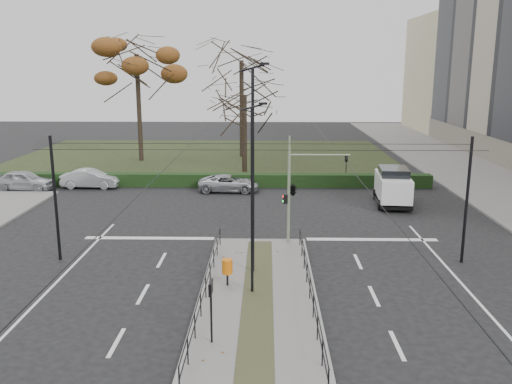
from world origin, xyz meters
TOP-DOWN VIEW (x-y plane):
  - ground at (0.00, 0.00)m, footprint 140.00×140.00m
  - median_island at (0.00, -2.50)m, footprint 4.40×15.00m
  - sidewalk_east at (18.00, 22.00)m, footprint 8.00×90.00m
  - park at (-6.00, 32.00)m, footprint 38.00×26.00m
  - hedge at (-6.00, 18.60)m, footprint 38.00×1.00m
  - median_railing at (0.00, -2.60)m, footprint 4.14×13.24m
  - catenary at (0.00, 1.62)m, footprint 20.00×34.00m
  - traffic_light at (1.76, 4.50)m, footprint 3.38×1.91m
  - litter_bin at (-1.29, -1.33)m, footprint 0.44×0.44m
  - info_panel at (-1.47, -6.16)m, footprint 0.12×0.56m
  - streetlamp_median_near at (-0.22, -1.99)m, footprint 0.64×0.13m
  - streetlamp_median_far at (-0.25, 0.32)m, footprint 0.76×0.16m
  - parked_car_first at (-17.90, 16.89)m, footprint 4.57×2.03m
  - parked_car_second at (-13.19, 17.88)m, footprint 4.37×1.60m
  - parked_car_fourth at (-2.49, 16.84)m, footprint 4.54×2.20m
  - white_van at (8.80, 13.14)m, footprint 2.52×4.93m
  - rust_tree at (-12.02, 29.92)m, footprint 8.42×8.42m
  - bare_tree_center at (-2.23, 32.62)m, footprint 8.95×8.95m
  - bare_tree_near at (-1.62, 24.34)m, footprint 6.54×6.54m

SIDE VIEW (x-z plane):
  - ground at x=0.00m, z-range 0.00..0.00m
  - park at x=-6.00m, z-range 0.00..0.10m
  - median_island at x=0.00m, z-range 0.00..0.14m
  - sidewalk_east at x=18.00m, z-range 0.00..0.14m
  - hedge at x=-6.00m, z-range 0.00..1.00m
  - parked_car_fourth at x=-2.49m, z-range 0.00..1.24m
  - parked_car_second at x=-13.19m, z-range 0.00..1.43m
  - parked_car_first at x=-17.90m, z-range 0.00..1.53m
  - litter_bin at x=-1.29m, z-range 0.38..1.52m
  - median_railing at x=0.00m, z-range 0.52..1.44m
  - white_van at x=8.80m, z-range 0.05..2.57m
  - info_panel at x=-1.47m, z-range 0.75..2.91m
  - traffic_light at x=1.76m, z-range 0.55..5.53m
  - catenary at x=0.00m, z-range 0.42..6.42m
  - streetlamp_median_near at x=-0.22m, z-range 0.20..7.82m
  - streetlamp_median_far at x=-0.25m, z-range 0.22..9.31m
  - bare_tree_near at x=-1.62m, z-range 1.84..10.68m
  - bare_tree_center at x=-2.23m, z-range 2.63..15.42m
  - rust_tree at x=-12.02m, z-range 3.56..16.92m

